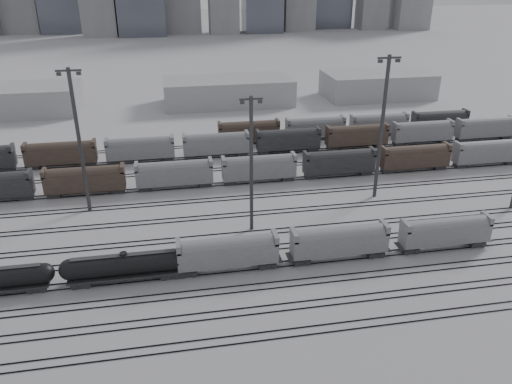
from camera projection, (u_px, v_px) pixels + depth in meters
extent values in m
plane|color=silver|center=(246.00, 272.00, 72.48)|extent=(900.00, 900.00, 0.00)
cube|color=black|center=(266.00, 340.00, 59.30)|extent=(220.00, 0.07, 0.16)
cube|color=black|center=(264.00, 332.00, 60.59)|extent=(220.00, 0.07, 0.16)
cube|color=black|center=(258.00, 314.00, 63.77)|extent=(220.00, 0.07, 0.16)
cube|color=black|center=(256.00, 307.00, 65.05)|extent=(220.00, 0.07, 0.16)
cube|color=black|center=(252.00, 291.00, 68.24)|extent=(220.00, 0.07, 0.16)
cube|color=black|center=(250.00, 285.00, 69.52)|extent=(220.00, 0.07, 0.16)
cube|color=black|center=(246.00, 270.00, 72.70)|extent=(220.00, 0.07, 0.16)
cube|color=black|center=(244.00, 265.00, 73.98)|extent=(220.00, 0.07, 0.16)
cube|color=black|center=(240.00, 253.00, 77.17)|extent=(220.00, 0.07, 0.16)
cube|color=black|center=(239.00, 248.00, 78.45)|extent=(220.00, 0.07, 0.16)
cube|color=black|center=(236.00, 237.00, 81.63)|extent=(220.00, 0.07, 0.16)
cube|color=black|center=(234.00, 232.00, 82.91)|extent=(220.00, 0.07, 0.16)
cube|color=black|center=(230.00, 217.00, 87.88)|extent=(220.00, 0.07, 0.16)
cube|color=black|center=(229.00, 214.00, 89.16)|extent=(220.00, 0.07, 0.16)
cube|color=black|center=(225.00, 200.00, 94.13)|extent=(220.00, 0.07, 0.16)
cube|color=black|center=(224.00, 197.00, 95.42)|extent=(220.00, 0.07, 0.16)
cube|color=black|center=(221.00, 185.00, 100.39)|extent=(220.00, 0.07, 0.16)
cube|color=black|center=(220.00, 183.00, 101.67)|extent=(220.00, 0.07, 0.16)
cube|color=black|center=(216.00, 171.00, 107.53)|extent=(220.00, 0.07, 0.16)
cube|color=black|center=(216.00, 168.00, 108.81)|extent=(220.00, 0.07, 0.16)
cube|color=black|center=(213.00, 158.00, 114.68)|extent=(220.00, 0.07, 0.16)
cube|color=black|center=(212.00, 156.00, 115.96)|extent=(220.00, 0.07, 0.16)
cube|color=black|center=(209.00, 146.00, 121.82)|extent=(220.00, 0.07, 0.16)
cube|color=black|center=(209.00, 144.00, 123.10)|extent=(220.00, 0.07, 0.16)
cube|color=black|center=(38.00, 286.00, 68.42)|extent=(2.48, 2.00, 0.67)
sphere|color=black|center=(44.00, 273.00, 67.78)|extent=(2.76, 2.76, 2.76)
cube|color=black|center=(82.00, 282.00, 69.36)|extent=(2.63, 2.13, 0.71)
cube|color=black|center=(170.00, 273.00, 71.35)|extent=(2.63, 2.13, 0.71)
cube|color=black|center=(126.00, 274.00, 70.14)|extent=(15.69, 2.73, 0.25)
cylinder|color=black|center=(125.00, 264.00, 69.46)|extent=(14.68, 2.94, 2.94)
sphere|color=black|center=(70.00, 270.00, 68.26)|extent=(2.94, 2.94, 2.94)
sphere|color=black|center=(178.00, 259.00, 70.67)|extent=(2.94, 2.94, 2.94)
cylinder|color=black|center=(123.00, 254.00, 68.79)|extent=(1.01, 1.01, 0.51)
cube|color=black|center=(123.00, 255.00, 68.83)|extent=(14.18, 0.91, 0.06)
cube|color=black|center=(188.00, 271.00, 71.80)|extent=(2.51, 2.03, 0.68)
cube|color=black|center=(267.00, 263.00, 73.70)|extent=(2.51, 2.03, 0.68)
cube|color=gray|center=(228.00, 254.00, 71.80)|extent=(14.49, 2.90, 3.09)
cylinder|color=gray|center=(228.00, 247.00, 71.31)|extent=(13.14, 2.80, 2.80)
cube|color=gray|center=(178.00, 246.00, 69.85)|extent=(0.68, 2.90, 1.35)
cube|color=gray|center=(275.00, 238.00, 72.13)|extent=(0.68, 2.90, 1.35)
cone|color=black|center=(228.00, 265.00, 72.59)|extent=(2.32, 2.32, 0.87)
cube|color=black|center=(301.00, 259.00, 74.55)|extent=(2.53, 2.05, 0.68)
cube|color=black|center=(375.00, 252.00, 76.47)|extent=(2.53, 2.05, 0.68)
cube|color=gray|center=(339.00, 243.00, 74.55)|extent=(14.61, 2.92, 3.12)
cylinder|color=gray|center=(340.00, 236.00, 74.06)|extent=(13.24, 2.82, 2.82)
cube|color=gray|center=(294.00, 235.00, 72.58)|extent=(0.68, 2.92, 1.36)
cube|color=gray|center=(385.00, 227.00, 74.89)|extent=(0.68, 2.92, 1.36)
cone|color=black|center=(338.00, 253.00, 75.34)|extent=(2.34, 2.34, 0.88)
cube|color=black|center=(409.00, 249.00, 77.41)|extent=(2.46, 1.98, 0.66)
cube|color=black|center=(476.00, 242.00, 79.27)|extent=(2.46, 1.98, 0.66)
cube|color=gray|center=(445.00, 233.00, 77.41)|extent=(14.17, 2.83, 3.02)
cylinder|color=gray|center=(446.00, 226.00, 76.94)|extent=(12.85, 2.74, 2.74)
cube|color=gray|center=(406.00, 226.00, 75.50)|extent=(0.66, 2.83, 1.32)
cube|color=gray|center=(487.00, 218.00, 77.74)|extent=(0.66, 2.83, 1.32)
cone|color=black|center=(443.00, 243.00, 78.18)|extent=(2.27, 2.27, 0.85)
cylinder|color=#353537|center=(80.00, 143.00, 85.36)|extent=(0.66, 0.66, 25.63)
cube|color=#353537|center=(68.00, 70.00, 80.21)|extent=(4.10, 0.31, 0.31)
cube|color=#353537|center=(59.00, 74.00, 80.17)|extent=(0.72, 0.51, 0.51)
cube|color=#353537|center=(79.00, 73.00, 80.68)|extent=(0.72, 0.51, 0.51)
cylinder|color=#353537|center=(251.00, 166.00, 79.41)|extent=(0.58, 0.58, 22.74)
cube|color=#353537|center=(251.00, 99.00, 74.83)|extent=(3.64, 0.27, 0.27)
cube|color=#353537|center=(242.00, 102.00, 74.80)|extent=(0.64, 0.45, 0.45)
cube|color=#353537|center=(260.00, 102.00, 75.25)|extent=(0.64, 0.45, 0.45)
cylinder|color=#353537|center=(381.00, 130.00, 90.40)|extent=(0.68, 0.68, 26.68)
cube|color=#353537|center=(389.00, 58.00, 85.04)|extent=(4.27, 0.32, 0.32)
cube|color=#353537|center=(380.00, 61.00, 85.00)|extent=(0.75, 0.53, 0.53)
cube|color=#353537|center=(398.00, 61.00, 85.53)|extent=(0.75, 0.53, 0.53)
cube|color=#4B3B30|center=(85.00, 181.00, 95.62)|extent=(15.00, 3.00, 5.60)
cube|color=gray|center=(175.00, 175.00, 98.41)|extent=(15.00, 3.00, 5.60)
cube|color=gray|center=(259.00, 169.00, 101.20)|extent=(15.00, 3.00, 5.60)
cube|color=black|center=(339.00, 163.00, 103.99)|extent=(15.00, 3.00, 5.60)
cube|color=#4B3B30|center=(415.00, 158.00, 106.79)|extent=(15.00, 3.00, 5.60)
cube|color=gray|center=(487.00, 153.00, 109.58)|extent=(15.00, 3.00, 5.60)
cube|color=#4B3B30|center=(61.00, 155.00, 108.76)|extent=(15.00, 3.00, 5.60)
cube|color=gray|center=(140.00, 150.00, 111.55)|extent=(15.00, 3.00, 5.60)
cube|color=gray|center=(216.00, 145.00, 114.34)|extent=(15.00, 3.00, 5.60)
cube|color=black|center=(288.00, 141.00, 117.13)|extent=(15.00, 3.00, 5.60)
cube|color=#4B3B30|center=(357.00, 137.00, 119.93)|extent=(15.00, 3.00, 5.60)
cube|color=gray|center=(422.00, 133.00, 122.72)|extent=(15.00, 3.00, 5.60)
cube|color=gray|center=(485.00, 129.00, 125.51)|extent=(15.00, 3.00, 5.60)
cube|color=#4B3B30|center=(249.00, 132.00, 122.96)|extent=(15.00, 3.00, 5.60)
cube|color=gray|center=(315.00, 129.00, 125.76)|extent=(15.00, 3.00, 5.60)
cube|color=gray|center=(379.00, 125.00, 128.55)|extent=(15.00, 3.00, 5.60)
cube|color=black|center=(439.00, 122.00, 131.34)|extent=(15.00, 3.00, 5.60)
cube|color=#A7A7AA|center=(228.00, 91.00, 157.29)|extent=(40.00, 18.00, 8.00)
cube|color=#A7A7AA|center=(377.00, 85.00, 165.51)|extent=(35.00, 18.00, 8.00)
cube|color=gray|center=(221.00, 0.00, 319.52)|extent=(18.00, 14.40, 38.00)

